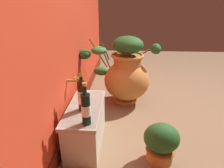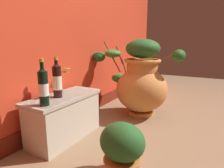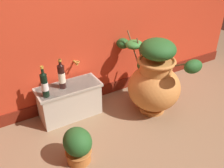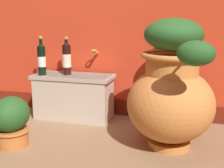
{
  "view_description": "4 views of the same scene",
  "coord_description": "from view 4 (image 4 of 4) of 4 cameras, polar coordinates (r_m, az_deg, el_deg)",
  "views": [
    {
      "loc": [
        -1.87,
        0.58,
        1.23
      ],
      "look_at": [
        0.06,
        0.69,
        0.41
      ],
      "focal_mm": 30.61,
      "sensor_mm": 36.0,
      "label": 1
    },
    {
      "loc": [
        -1.56,
        -0.21,
        0.82
      ],
      "look_at": [
        0.01,
        0.67,
        0.43
      ],
      "focal_mm": 30.38,
      "sensor_mm": 36.0,
      "label": 2
    },
    {
      "loc": [
        -1.16,
        -1.29,
        1.8
      ],
      "look_at": [
        0.07,
        0.79,
        0.33
      ],
      "focal_mm": 40.41,
      "sensor_mm": 36.0,
      "label": 3
    },
    {
      "loc": [
        0.58,
        -1.42,
        0.88
      ],
      "look_at": [
        0.01,
        0.64,
        0.39
      ],
      "focal_mm": 47.54,
      "sensor_mm": 36.0,
      "label": 4
    }
  ],
  "objects": [
    {
      "name": "stone_ledge",
      "position": [
        2.62,
        -7.36,
        -2.13
      ],
      "size": [
        0.69,
        0.3,
        0.39
      ],
      "color": "beige",
      "rests_on": "ground_plane"
    },
    {
      "name": "terracotta_urn",
      "position": [
        2.02,
        11.37,
        -1.13
      ],
      "size": [
        0.59,
        1.04,
        0.87
      ],
      "color": "#CC7F3D",
      "rests_on": "ground_plane"
    },
    {
      "name": "wine_bottle_left",
      "position": [
        2.61,
        -13.39,
        4.79
      ],
      "size": [
        0.07,
        0.07,
        0.33
      ],
      "color": "black",
      "rests_on": "stone_ledge"
    },
    {
      "name": "potted_shrub",
      "position": [
        2.17,
        -18.86,
        -6.61
      ],
      "size": [
        0.25,
        0.29,
        0.35
      ],
      "color": "#C17033",
      "rests_on": "ground_plane"
    },
    {
      "name": "wine_bottle_middle",
      "position": [
        2.58,
        -8.7,
        4.99
      ],
      "size": [
        0.07,
        0.07,
        0.33
      ],
      "color": "black",
      "rests_on": "stone_ledge"
    }
  ]
}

